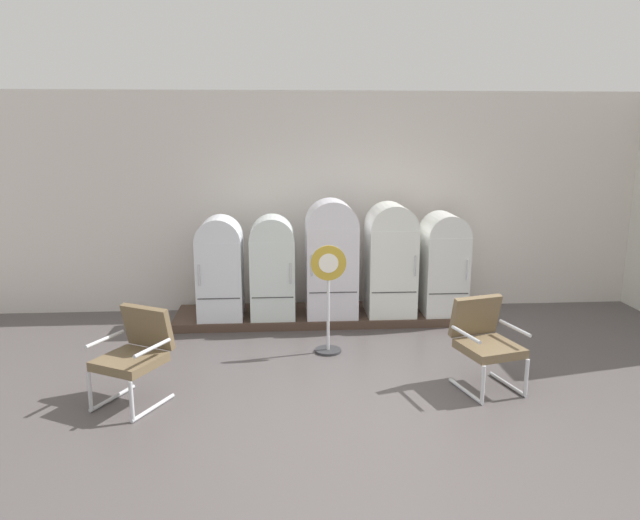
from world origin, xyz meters
The scene contains 11 objects.
ground centered at (0.00, 0.00, -0.03)m, with size 12.00×10.00×0.05m, color #4F4849.
back_wall centered at (0.00, 3.66, 1.60)m, with size 11.76×0.12×3.17m.
display_plinth centered at (0.00, 3.02, 0.06)m, with size 4.38×0.95×0.11m, color #4A362A.
refrigerator_0 centered at (-1.54, 2.89, 0.85)m, with size 0.60×0.63×1.39m.
refrigerator_1 centered at (-0.83, 2.88, 0.85)m, with size 0.60×0.61×1.39m.
refrigerator_2 centered at (-0.02, 2.89, 0.96)m, with size 0.69×0.62×1.61m.
refrigerator_3 centered at (0.80, 2.92, 0.93)m, with size 0.66×0.69×1.54m.
refrigerator_4 centered at (1.55, 2.91, 0.86)m, with size 0.58×0.67×1.41m.
armchair_left centered at (-2.14, 0.58, 0.53)m, with size 0.80×0.85×0.94m.
armchair_right centered at (1.38, 0.69, 0.53)m, with size 0.73×0.79×0.94m.
sign_stand centered at (-0.16, 1.76, 0.61)m, with size 0.42×0.32×1.32m.
Camera 1 is at (-0.71, -4.96, 2.65)m, focal length 33.15 mm.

